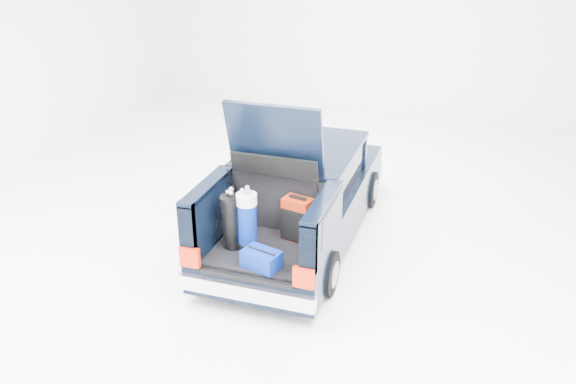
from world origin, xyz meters
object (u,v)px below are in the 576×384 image
(car, at_px, (300,195))
(red_suitcase, at_px, (297,219))
(blue_duffel, at_px, (261,259))
(blue_golf_bag, at_px, (247,221))
(black_golf_bag, at_px, (231,222))

(car, height_order, red_suitcase, car)
(car, distance_m, red_suitcase, 1.26)
(car, bearing_deg, blue_duffel, -86.73)
(blue_golf_bag, bearing_deg, black_golf_bag, 164.48)
(car, relative_size, black_golf_bag, 5.51)
(black_golf_bag, bearing_deg, blue_golf_bag, 23.00)
(black_golf_bag, bearing_deg, red_suitcase, 46.98)
(blue_duffel, bearing_deg, black_golf_bag, 163.84)
(car, relative_size, blue_duffel, 8.88)
(car, height_order, black_golf_bag, car)
(blue_golf_bag, distance_m, blue_duffel, 0.57)
(red_suitcase, relative_size, blue_golf_bag, 0.70)
(blue_golf_bag, bearing_deg, car, 58.06)
(car, distance_m, black_golf_bag, 1.76)
(blue_duffel, bearing_deg, car, 108.56)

